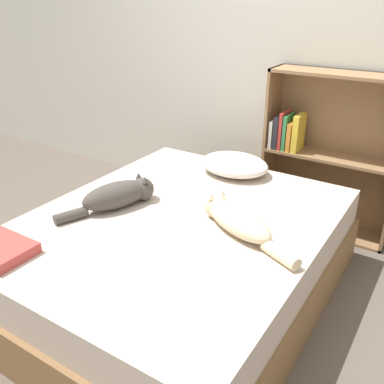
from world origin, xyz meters
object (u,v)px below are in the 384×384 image
Objects in this scene: cat_light at (237,220)px; bed at (179,258)px; bookshelf at (327,151)px; cat_dark at (119,195)px; pillow at (234,164)px.

bed is at bearing 34.60° from cat_light.
bookshelf reaches higher than bed.
bookshelf reaches higher than cat_light.
pillow is at bearing -0.65° from cat_dark.
bed is 0.47m from cat_dark.
cat_dark is (-0.31, -0.76, 0.01)m from pillow.
cat_dark reaches higher than pillow.
cat_light is 1.16m from bookshelf.
cat_light is (0.31, 0.06, 0.30)m from bed.
pillow is (-0.04, 0.70, 0.31)m from bed.
cat_light reaches higher than bed.
pillow is 0.74× the size of cat_light.
pillow is 0.82× the size of cat_dark.
bed is 4.03× the size of pillow.
cat_dark reaches higher than bed.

